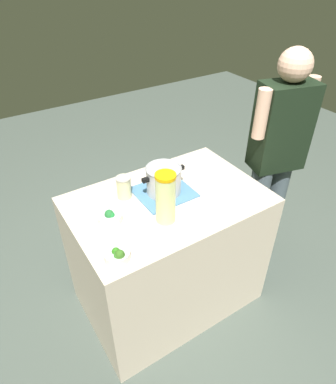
{
  "coord_description": "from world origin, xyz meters",
  "views": [
    {
      "loc": [
        -0.85,
        -1.33,
        2.1
      ],
      "look_at": [
        0.0,
        0.0,
        0.95
      ],
      "focal_mm": 31.75,
      "sensor_mm": 36.0,
      "label": 1
    }
  ],
  "objects_px": {
    "broccoli_bowl_front": "(110,217)",
    "cooking_pot": "(164,179)",
    "lemonade_pitcher": "(166,198)",
    "mason_jar": "(124,187)",
    "person_cook": "(275,161)",
    "broccoli_bowl_center": "(117,255)"
  },
  "relations": [
    {
      "from": "cooking_pot",
      "to": "broccoli_bowl_front",
      "type": "distance_m",
      "value": 0.39
    },
    {
      "from": "broccoli_bowl_front",
      "to": "person_cook",
      "type": "xyz_separation_m",
      "value": [
        1.2,
        -0.05,
        -0.01
      ]
    },
    {
      "from": "lemonade_pitcher",
      "to": "mason_jar",
      "type": "bearing_deg",
      "value": 107.12
    },
    {
      "from": "broccoli_bowl_center",
      "to": "person_cook",
      "type": "height_order",
      "value": "person_cook"
    },
    {
      "from": "broccoli_bowl_center",
      "to": "person_cook",
      "type": "relative_size",
      "value": 0.08
    },
    {
      "from": "broccoli_bowl_front",
      "to": "person_cook",
      "type": "distance_m",
      "value": 1.2
    },
    {
      "from": "lemonade_pitcher",
      "to": "broccoli_bowl_front",
      "type": "distance_m",
      "value": 0.32
    },
    {
      "from": "broccoli_bowl_front",
      "to": "cooking_pot",
      "type": "bearing_deg",
      "value": 9.64
    },
    {
      "from": "person_cook",
      "to": "broccoli_bowl_center",
      "type": "bearing_deg",
      "value": -170.33
    },
    {
      "from": "broccoli_bowl_front",
      "to": "person_cook",
      "type": "height_order",
      "value": "person_cook"
    },
    {
      "from": "broccoli_bowl_front",
      "to": "lemonade_pitcher",
      "type": "bearing_deg",
      "value": -30.23
    },
    {
      "from": "cooking_pot",
      "to": "lemonade_pitcher",
      "type": "relative_size",
      "value": 0.96
    },
    {
      "from": "broccoli_bowl_front",
      "to": "person_cook",
      "type": "bearing_deg",
      "value": -2.51
    },
    {
      "from": "lemonade_pitcher",
      "to": "person_cook",
      "type": "distance_m",
      "value": 0.95
    },
    {
      "from": "cooking_pot",
      "to": "person_cook",
      "type": "bearing_deg",
      "value": -8.15
    },
    {
      "from": "mason_jar",
      "to": "broccoli_bowl_center",
      "type": "bearing_deg",
      "value": -120.49
    },
    {
      "from": "cooking_pot",
      "to": "mason_jar",
      "type": "distance_m",
      "value": 0.24
    },
    {
      "from": "cooking_pot",
      "to": "person_cook",
      "type": "height_order",
      "value": "person_cook"
    },
    {
      "from": "cooking_pot",
      "to": "lemonade_pitcher",
      "type": "bearing_deg",
      "value": -119.69
    },
    {
      "from": "lemonade_pitcher",
      "to": "broccoli_bowl_front",
      "type": "bearing_deg",
      "value": 149.77
    },
    {
      "from": "lemonade_pitcher",
      "to": "mason_jar",
      "type": "xyz_separation_m",
      "value": [
        -0.09,
        0.3,
        -0.08
      ]
    },
    {
      "from": "lemonade_pitcher",
      "to": "broccoli_bowl_center",
      "type": "bearing_deg",
      "value": -160.64
    }
  ]
}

